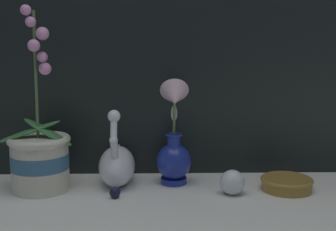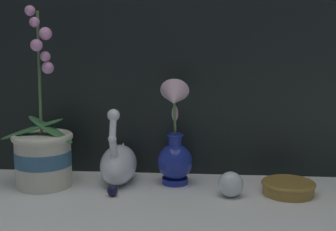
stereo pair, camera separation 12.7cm
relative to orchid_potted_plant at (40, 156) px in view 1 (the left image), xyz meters
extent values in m
plane|color=silver|center=(0.34, -0.12, -0.10)|extent=(2.80, 2.80, 0.00)
cylinder|color=beige|center=(0.00, 0.00, -0.02)|extent=(0.15, 0.15, 0.15)
cylinder|color=#386689|center=(0.00, 0.00, -0.01)|extent=(0.16, 0.16, 0.04)
torus|color=beige|center=(0.00, 0.00, 0.04)|extent=(0.17, 0.17, 0.02)
cylinder|color=#4C6B3D|center=(0.00, 0.00, 0.22)|extent=(0.01, 0.02, 0.34)
ellipsoid|color=#38703D|center=(0.03, -0.01, 0.07)|extent=(0.15, 0.08, 0.08)
ellipsoid|color=#38703D|center=(-0.03, 0.00, 0.07)|extent=(0.18, 0.08, 0.07)
sphere|color=#DB8EC6|center=(-0.02, 0.00, 0.39)|extent=(0.03, 0.03, 0.03)
sphere|color=#DB8EC6|center=(-0.01, 0.00, 0.36)|extent=(0.03, 0.03, 0.03)
sphere|color=#DB8EC6|center=(0.02, 0.00, 0.33)|extent=(0.03, 0.03, 0.03)
sphere|color=#DB8EC6|center=(0.00, -0.03, 0.30)|extent=(0.03, 0.03, 0.03)
sphere|color=#DB8EC6|center=(0.02, -0.01, 0.27)|extent=(0.03, 0.03, 0.03)
sphere|color=#DB8EC6|center=(0.03, 0.00, 0.24)|extent=(0.03, 0.03, 0.03)
ellipsoid|color=white|center=(0.21, 0.04, -0.04)|extent=(0.10, 0.18, 0.11)
cone|color=white|center=(0.21, 0.11, -0.03)|extent=(0.05, 0.07, 0.08)
cylinder|color=white|center=(0.21, -0.03, 0.02)|extent=(0.02, 0.05, 0.07)
sphere|color=white|center=(0.21, -0.04, 0.05)|extent=(0.02, 0.02, 0.02)
cylinder|color=white|center=(0.21, -0.03, 0.08)|extent=(0.02, 0.04, 0.07)
sphere|color=white|center=(0.21, -0.02, 0.11)|extent=(0.03, 0.03, 0.03)
cylinder|color=navy|center=(0.37, 0.05, -0.09)|extent=(0.07, 0.07, 0.02)
ellipsoid|color=navy|center=(0.37, 0.05, -0.03)|extent=(0.10, 0.10, 0.10)
cylinder|color=navy|center=(0.37, 0.05, 0.03)|extent=(0.04, 0.04, 0.03)
torus|color=navy|center=(0.37, 0.05, 0.04)|extent=(0.05, 0.05, 0.01)
cylinder|color=#567A47|center=(0.37, 0.03, 0.09)|extent=(0.01, 0.05, 0.10)
cone|color=beige|center=(0.37, 0.00, 0.16)|extent=(0.08, 0.09, 0.10)
ellipsoid|color=beige|center=(0.37, 0.04, 0.11)|extent=(0.02, 0.02, 0.04)
sphere|color=silver|center=(0.52, -0.05, -0.06)|extent=(0.07, 0.07, 0.07)
cylinder|color=olive|center=(0.67, -0.02, -0.08)|extent=(0.14, 0.14, 0.03)
torus|color=olive|center=(0.67, -0.02, -0.07)|extent=(0.14, 0.14, 0.01)
sphere|color=#191433|center=(0.21, -0.07, -0.08)|extent=(0.03, 0.03, 0.03)
camera|label=1|loc=(0.32, -1.24, 0.33)|focal=50.00mm
camera|label=2|loc=(0.45, -1.24, 0.33)|focal=50.00mm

